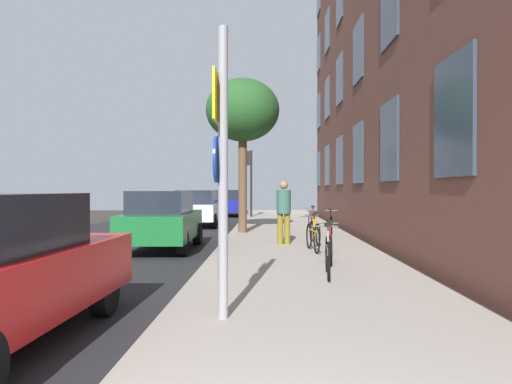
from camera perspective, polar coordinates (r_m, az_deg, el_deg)
The scene contains 16 objects.
ground_plane at distance 17.14m, azimuth -7.92°, elevation -5.28°, with size 41.80×41.80×0.00m, color #332D28.
road_asphalt at distance 17.60m, azimuth -14.71°, elevation -5.13°, with size 7.00×38.00×0.01m, color #232326.
sidewalk at distance 16.93m, azimuth 3.90°, elevation -5.14°, with size 4.20×38.00×0.12m, color #9E9389.
sign_post at distance 5.79m, azimuth -4.17°, elevation 3.89°, with size 0.16×0.60×3.51m.
traffic_light at distance 27.09m, azimuth -0.78°, elevation 2.48°, with size 0.43×0.24×3.76m.
tree_near at distance 17.49m, azimuth -1.60°, elevation 9.52°, with size 2.64×2.64×5.53m.
bicycle_0 at distance 8.74m, azimuth 8.51°, elevation -7.43°, with size 0.42×1.62×0.96m.
bicycle_1 at distance 10.41m, azimuth 8.74°, elevation -6.32°, with size 0.42×1.57×0.91m.
bicycle_2 at distance 12.18m, azimuth 6.76°, elevation -5.24°, with size 0.42×1.66×0.96m.
bicycle_3 at distance 13.86m, azimuth 7.00°, elevation -4.65°, with size 0.42×1.65×0.91m.
bicycle_4 at distance 15.89m, azimuth 8.85°, elevation -3.96°, with size 0.48×1.66×0.94m.
bicycle_5 at distance 17.28m, azimuth 6.70°, elevation -3.57°, with size 0.42×1.75×0.98m.
pedestrian_0 at distance 13.56m, azimuth 3.31°, elevation -1.91°, with size 0.55×0.55×1.79m.
car_1 at distance 13.45m, azimuth -11.06°, elevation -3.24°, with size 1.81×4.03×1.62m.
car_2 at distance 21.68m, azimuth -6.92°, elevation -1.87°, with size 1.94×4.20×1.62m.
car_3 at distance 29.88m, azimuth -3.20°, elevation -1.26°, with size 1.93×4.34×1.62m.
Camera 1 is at (0.34, -1.83, 1.68)m, focal length 33.69 mm.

